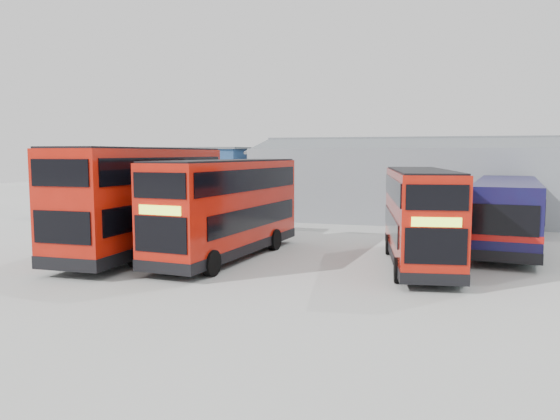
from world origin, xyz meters
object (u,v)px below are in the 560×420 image
Objects in this scene: maintenance_shed at (472,182)px; double_decker_right at (420,218)px; panel_van at (143,203)px; office_block at (181,180)px; double_decker_left at (145,201)px; single_decker_blue at (506,214)px; double_decker_centre at (228,209)px.

maintenance_shed is 3.14× the size of double_decker_right.
panel_van is at bearing -162.18° from maintenance_shed.
double_decker_right is at bearing -99.53° from maintenance_shed.
office_block is at bearing 74.13° from panel_van.
double_decker_right is at bearing -176.57° from double_decker_left.
single_decker_blue is (0.94, -12.46, -0.94)m from maintenance_shed.
office_block is at bearing 128.48° from double_decker_centre.
double_decker_left is at bearing 174.88° from double_decker_right.
single_decker_blue is (16.40, 6.44, -0.79)m from double_decker_left.
maintenance_shed reaches higher than single_decker_blue.
double_decker_centre is 1.09× the size of double_decker_right.
maintenance_shed is 22.00m from double_decker_centre.
double_decker_left is at bearing -129.28° from maintenance_shed.
panel_van is (-0.43, -5.20, -1.38)m from office_block.
double_decker_left is 1.21× the size of double_decker_right.
office_block is at bearing -174.79° from maintenance_shed.
office_block reaches higher than single_decker_blue.
maintenance_shed is at bearing -78.89° from single_decker_blue.
double_decker_centre is at bearing -121.08° from maintenance_shed.
maintenance_shed reaches higher than panel_van.
double_decker_right reaches higher than panel_van.
maintenance_shed reaches higher than double_decker_right.
double_decker_centre reaches higher than single_decker_blue.
panel_van is at bearing -58.95° from double_decker_left.
double_decker_centre is at bearing -178.81° from double_decker_left.
panel_van is (-11.07, 11.62, -0.98)m from double_decker_centre.
double_decker_right is (-3.06, -18.21, -0.61)m from maintenance_shed.
double_decker_right is 7.01m from single_decker_blue.
single_decker_blue is at bearing -24.50° from office_block.
panel_van is at bearing -94.71° from office_block.
maintenance_shed is at bearing 5.21° from office_block.
double_decker_right is 22.29m from panel_van.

